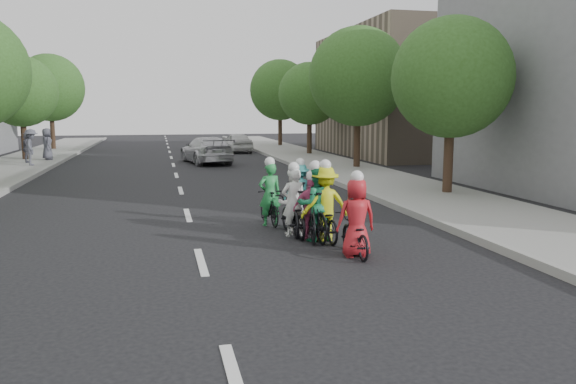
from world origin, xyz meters
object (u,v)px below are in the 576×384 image
object	(u,v)px
spectator_0	(31,147)
spectator_1	(26,149)
cyclist_2	(324,211)
cyclist_3	(311,213)
cyclist_5	(269,202)
cyclist_4	(355,226)
spectator_2	(47,144)
follow_car_trail	(236,142)
cyclist_7	(300,194)
cyclist_6	(292,210)
follow_car_lead	(206,150)
cyclist_1	(314,210)
cyclist_0	(293,212)

from	to	relation	value
spectator_0	spectator_1	distance (m)	1.63
cyclist_2	cyclist_3	distance (m)	0.31
cyclist_3	cyclist_5	bearing A→B (deg)	-62.52
cyclist_4	spectator_2	bearing A→B (deg)	-65.67
follow_car_trail	spectator_1	distance (m)	14.18
cyclist_7	cyclist_4	bearing A→B (deg)	81.16
cyclist_2	cyclist_6	world-z (taller)	cyclist_2
cyclist_6	spectator_1	xyz separation A→B (m)	(-9.87, 19.31, 0.34)
spectator_0	follow_car_lead	bearing A→B (deg)	-96.48
cyclist_6	cyclist_7	bearing A→B (deg)	-102.96
cyclist_1	cyclist_5	world-z (taller)	cyclist_1
cyclist_5	follow_car_trail	distance (m)	25.65
cyclist_3	cyclist_7	xyz separation A→B (m)	(0.46, 2.89, 0.01)
cyclist_6	cyclist_7	distance (m)	2.27
cyclist_0	cyclist_7	xyz separation A→B (m)	(0.75, 2.36, 0.06)
cyclist_0	follow_car_trail	world-z (taller)	cyclist_0
cyclist_1	cyclist_6	world-z (taller)	cyclist_1
cyclist_2	follow_car_trail	distance (m)	27.55
cyclist_4	follow_car_trail	world-z (taller)	cyclist_4
follow_car_trail	cyclist_1	bearing A→B (deg)	79.57
cyclist_0	cyclist_2	size ratio (longest dim) A/B	0.96
cyclist_3	cyclist_6	size ratio (longest dim) A/B	1.01
spectator_1	follow_car_trail	bearing A→B (deg)	-77.24
cyclist_2	cyclist_4	world-z (taller)	cyclist_2
cyclist_0	cyclist_4	distance (m)	2.25
cyclist_0	cyclist_5	distance (m)	1.34
follow_car_lead	follow_car_trail	xyz separation A→B (m)	(2.77, 8.06, -0.04)
cyclist_3	follow_car_lead	size ratio (longest dim) A/B	0.38
cyclist_4	spectator_0	xyz separation A→B (m)	(-10.05, 20.11, 0.47)
cyclist_2	cyclist_5	world-z (taller)	cyclist_2
cyclist_1	cyclist_3	size ratio (longest dim) A/B	1.00
follow_car_trail	cyclist_4	bearing A→B (deg)	80.61
cyclist_4	spectator_1	world-z (taller)	cyclist_4
cyclist_3	spectator_0	bearing A→B (deg)	-53.09
cyclist_0	cyclist_1	world-z (taller)	cyclist_1
follow_car_trail	spectator_2	size ratio (longest dim) A/B	2.28
cyclist_6	cyclist_7	size ratio (longest dim) A/B	1.13
cyclist_1	cyclist_7	size ratio (longest dim) A/B	1.14
cyclist_4	cyclist_6	distance (m)	2.43
cyclist_1	follow_car_trail	bearing A→B (deg)	-95.63
cyclist_0	follow_car_trail	size ratio (longest dim) A/B	0.43
cyclist_5	spectator_2	distance (m)	21.84
cyclist_6	spectator_1	distance (m)	21.69
cyclist_6	spectator_2	size ratio (longest dim) A/B	1.07
cyclist_0	cyclist_7	bearing A→B (deg)	-111.80
spectator_2	cyclist_6	bearing A→B (deg)	-176.06
cyclist_7	follow_car_trail	xyz separation A→B (m)	(1.57, 24.46, 0.07)
follow_car_trail	cyclist_5	bearing A→B (deg)	77.80
cyclist_5	spectator_2	world-z (taller)	spectator_2
cyclist_5	cyclist_6	xyz separation A→B (m)	(0.34, -1.09, -0.03)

